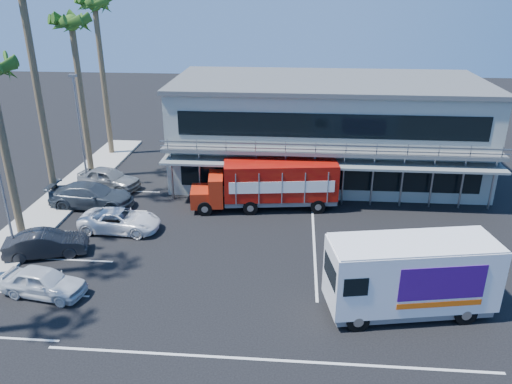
# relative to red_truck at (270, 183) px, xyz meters

# --- Properties ---
(ground) EXTENTS (120.00, 120.00, 0.00)m
(ground) POSITION_rel_red_truck_xyz_m (0.78, -8.42, -1.73)
(ground) COLOR black
(ground) RESTS_ON ground
(building) EXTENTS (22.40, 12.00, 7.30)m
(building) POSITION_rel_red_truck_xyz_m (3.78, 6.52, 1.92)
(building) COLOR #A1A597
(building) RESTS_ON ground
(curb_strip) EXTENTS (3.00, 32.00, 0.16)m
(curb_strip) POSITION_rel_red_truck_xyz_m (-14.22, -2.42, -1.65)
(curb_strip) COLOR #A5A399
(curb_strip) RESTS_ON ground
(palm_d) EXTENTS (2.80, 2.80, 14.75)m
(palm_d) POSITION_rel_red_truck_xyz_m (-14.42, -0.42, 11.07)
(palm_d) COLOR brown
(palm_d) RESTS_ON ground
(palm_e) EXTENTS (2.80, 2.80, 12.25)m
(palm_e) POSITION_rel_red_truck_xyz_m (-13.92, 4.58, 8.84)
(palm_e) COLOR brown
(palm_e) RESTS_ON ground
(palm_f) EXTENTS (2.80, 2.80, 13.25)m
(palm_f) POSITION_rel_red_truck_xyz_m (-14.32, 10.08, 9.73)
(palm_f) COLOR brown
(palm_f) RESTS_ON ground
(light_pole_near) EXTENTS (0.50, 0.25, 8.09)m
(light_pole_near) POSITION_rel_red_truck_xyz_m (-13.42, -7.42, 2.77)
(light_pole_near) COLOR gray
(light_pole_near) RESTS_ON ground
(light_pole_far) EXTENTS (0.50, 0.25, 8.09)m
(light_pole_far) POSITION_rel_red_truck_xyz_m (-13.42, 2.58, 2.77)
(light_pole_far) COLOR gray
(light_pole_far) RESTS_ON ground
(red_truck) EXTENTS (9.60, 3.40, 3.16)m
(red_truck) POSITION_rel_red_truck_xyz_m (0.00, 0.00, 0.00)
(red_truck) COLOR #AE220E
(red_truck) RESTS_ON ground
(white_van) EXTENTS (7.59, 3.76, 3.55)m
(white_van) POSITION_rel_red_truck_xyz_m (6.76, -10.74, 0.15)
(white_van) COLOR white
(white_van) RESTS_ON ground
(parked_car_a) EXTENTS (4.26, 2.26, 1.38)m
(parked_car_a) POSITION_rel_red_truck_xyz_m (-10.10, -10.82, -1.04)
(parked_car_a) COLOR silver
(parked_car_a) RESTS_ON ground
(parked_car_b) EXTENTS (4.54, 2.73, 1.41)m
(parked_car_b) POSITION_rel_red_truck_xyz_m (-11.72, -7.22, -1.03)
(parked_car_b) COLOR black
(parked_car_b) RESTS_ON ground
(parked_car_c) EXTENTS (4.86, 2.43, 1.32)m
(parked_car_c) POSITION_rel_red_truck_xyz_m (-8.72, -4.02, -1.07)
(parked_car_c) COLOR white
(parked_car_c) RESTS_ON ground
(parked_car_d) EXTENTS (5.54, 2.33, 1.60)m
(parked_car_d) POSITION_rel_red_truck_xyz_m (-11.72, -0.82, -0.94)
(parked_car_d) COLOR #313941
(parked_car_d) RESTS_ON ground
(parked_car_e) EXTENTS (4.89, 2.92, 1.56)m
(parked_car_e) POSITION_rel_red_truck_xyz_m (-11.72, 2.38, -0.96)
(parked_car_e) COLOR slate
(parked_car_e) RESTS_ON ground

